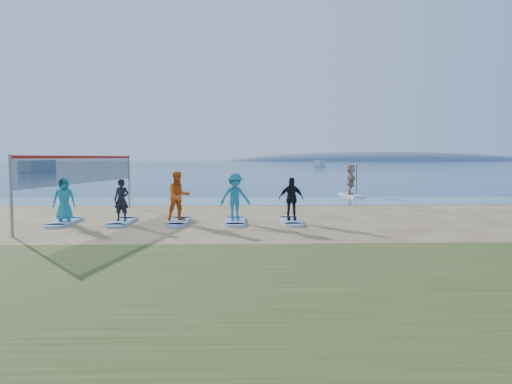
{
  "coord_description": "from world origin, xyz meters",
  "views": [
    {
      "loc": [
        0.22,
        -16.75,
        2.41
      ],
      "look_at": [
        0.9,
        2.0,
        1.1
      ],
      "focal_mm": 35.0,
      "sensor_mm": 36.0,
      "label": 1
    }
  ],
  "objects_px": {
    "student_1": "(121,200)",
    "student_4": "(291,199)",
    "paddleboard": "(351,195)",
    "surfboard_2": "(179,222)",
    "surfboard_0": "(65,222)",
    "student_0": "(64,199)",
    "boat_offshore_b": "(319,166)",
    "volleyball_net": "(83,170)",
    "boat_offshore_a": "(38,171)",
    "surfboard_1": "(122,222)",
    "paddleboarder": "(351,179)",
    "student_2": "(178,196)",
    "student_3": "(235,197)",
    "surfboard_3": "(235,221)",
    "surfboard_4": "(291,221)"
  },
  "relations": [
    {
      "from": "paddleboarder",
      "to": "surfboard_4",
      "type": "xyz_separation_m",
      "value": [
        -5.0,
        -12.2,
        -0.99
      ]
    },
    {
      "from": "paddleboard",
      "to": "boat_offshore_b",
      "type": "distance_m",
      "value": 101.32
    },
    {
      "from": "student_4",
      "to": "surfboard_0",
      "type": "bearing_deg",
      "value": 176.88
    },
    {
      "from": "volleyball_net",
      "to": "surfboard_4",
      "type": "distance_m",
      "value": 8.32
    },
    {
      "from": "paddleboard",
      "to": "student_0",
      "type": "distance_m",
      "value": 18.07
    },
    {
      "from": "surfboard_2",
      "to": "student_2",
      "type": "xyz_separation_m",
      "value": [
        0.0,
        0.0,
        0.95
      ]
    },
    {
      "from": "boat_offshore_b",
      "to": "student_1",
      "type": "xyz_separation_m",
      "value": [
        -25.67,
        -112.48,
        0.85
      ]
    },
    {
      "from": "paddleboarder",
      "to": "surfboard_4",
      "type": "relative_size",
      "value": 0.83
    },
    {
      "from": "student_1",
      "to": "student_4",
      "type": "xyz_separation_m",
      "value": [
        6.23,
        0.0,
        0.02
      ]
    },
    {
      "from": "paddleboard",
      "to": "surfboard_2",
      "type": "distance_m",
      "value": 15.25
    },
    {
      "from": "surfboard_2",
      "to": "student_2",
      "type": "height_order",
      "value": "student_2"
    },
    {
      "from": "student_2",
      "to": "surfboard_3",
      "type": "bearing_deg",
      "value": -24.25
    },
    {
      "from": "paddleboarder",
      "to": "surfboard_1",
      "type": "bearing_deg",
      "value": 151.95
    },
    {
      "from": "paddleboarder",
      "to": "surfboard_1",
      "type": "height_order",
      "value": "paddleboarder"
    },
    {
      "from": "student_2",
      "to": "student_0",
      "type": "bearing_deg",
      "value": 155.75
    },
    {
      "from": "surfboard_4",
      "to": "boat_offshore_a",
      "type": "bearing_deg",
      "value": 118.03
    },
    {
      "from": "volleyball_net",
      "to": "student_3",
      "type": "height_order",
      "value": "volleyball_net"
    },
    {
      "from": "surfboard_0",
      "to": "student_2",
      "type": "distance_m",
      "value": 4.26
    },
    {
      "from": "surfboard_0",
      "to": "student_3",
      "type": "bearing_deg",
      "value": 0.0
    },
    {
      "from": "paddleboard",
      "to": "surfboard_0",
      "type": "bearing_deg",
      "value": -144.22
    },
    {
      "from": "paddleboard",
      "to": "surfboard_1",
      "type": "relative_size",
      "value": 1.36
    },
    {
      "from": "surfboard_0",
      "to": "student_3",
      "type": "relative_size",
      "value": 1.26
    },
    {
      "from": "paddleboard",
      "to": "student_2",
      "type": "xyz_separation_m",
      "value": [
        -9.16,
        -12.2,
        0.93
      ]
    },
    {
      "from": "volleyball_net",
      "to": "paddleboard",
      "type": "distance_m",
      "value": 17.05
    },
    {
      "from": "paddleboard",
      "to": "paddleboarder",
      "type": "height_order",
      "value": "paddleboarder"
    },
    {
      "from": "surfboard_0",
      "to": "student_4",
      "type": "height_order",
      "value": "student_4"
    },
    {
      "from": "surfboard_3",
      "to": "surfboard_2",
      "type": "bearing_deg",
      "value": 180.0
    },
    {
      "from": "paddleboarder",
      "to": "surfboard_4",
      "type": "distance_m",
      "value": 13.22
    },
    {
      "from": "student_0",
      "to": "surfboard_0",
      "type": "bearing_deg",
      "value": 0.0
    },
    {
      "from": "surfboard_0",
      "to": "student_2",
      "type": "bearing_deg",
      "value": 0.0
    },
    {
      "from": "paddleboarder",
      "to": "surfboard_3",
      "type": "height_order",
      "value": "paddleboarder"
    },
    {
      "from": "surfboard_2",
      "to": "student_4",
      "type": "distance_m",
      "value": 4.24
    },
    {
      "from": "student_1",
      "to": "student_2",
      "type": "height_order",
      "value": "student_2"
    },
    {
      "from": "volleyball_net",
      "to": "boat_offshore_a",
      "type": "height_order",
      "value": "volleyball_net"
    },
    {
      "from": "surfboard_0",
      "to": "student_0",
      "type": "height_order",
      "value": "student_0"
    },
    {
      "from": "surfboard_1",
      "to": "paddleboard",
      "type": "bearing_deg",
      "value": 47.34
    },
    {
      "from": "student_2",
      "to": "surfboard_1",
      "type": "bearing_deg",
      "value": 155.75
    },
    {
      "from": "surfboard_3",
      "to": "student_3",
      "type": "xyz_separation_m",
      "value": [
        0.0,
        0.0,
        0.91
      ]
    },
    {
      "from": "student_1",
      "to": "student_3",
      "type": "bearing_deg",
      "value": 10.24
    },
    {
      "from": "paddleboard",
      "to": "surfboard_4",
      "type": "relative_size",
      "value": 1.36
    },
    {
      "from": "boat_offshore_b",
      "to": "student_0",
      "type": "bearing_deg",
      "value": -81.29
    },
    {
      "from": "surfboard_0",
      "to": "surfboard_3",
      "type": "height_order",
      "value": "same"
    },
    {
      "from": "boat_offshore_b",
      "to": "student_3",
      "type": "height_order",
      "value": "student_3"
    },
    {
      "from": "paddleboarder",
      "to": "volleyball_net",
      "type": "bearing_deg",
      "value": 144.48
    },
    {
      "from": "boat_offshore_a",
      "to": "surfboard_2",
      "type": "height_order",
      "value": "boat_offshore_a"
    },
    {
      "from": "paddleboarder",
      "to": "boat_offshore_a",
      "type": "bearing_deg",
      "value": 51.07
    },
    {
      "from": "paddleboarder",
      "to": "boat_offshore_b",
      "type": "relative_size",
      "value": 0.33
    },
    {
      "from": "student_0",
      "to": "surfboard_1",
      "type": "xyz_separation_m",
      "value": [
        2.08,
        0.0,
        -0.83
      ]
    },
    {
      "from": "volleyball_net",
      "to": "paddleboard",
      "type": "height_order",
      "value": "volleyball_net"
    },
    {
      "from": "volleyball_net",
      "to": "student_0",
      "type": "xyz_separation_m",
      "value": [
        -0.31,
        -1.33,
        -1.03
      ]
    }
  ]
}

